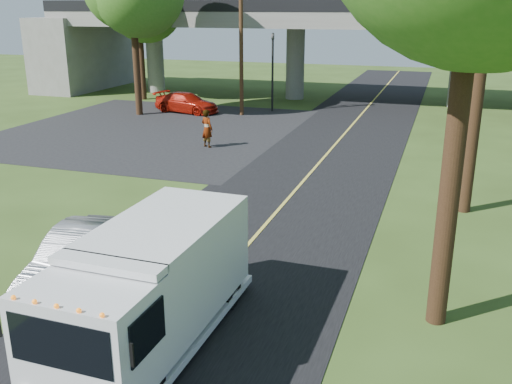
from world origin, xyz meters
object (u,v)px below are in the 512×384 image
at_px(utility_pole, 241,44).
at_px(traffic_signal, 273,64).
at_px(silver_sedan, 82,258).
at_px(red_sedan, 187,103).
at_px(step_van, 151,285).
at_px(pedestrian, 207,129).

bearing_deg(utility_pole, traffic_signal, 53.13).
xyz_separation_m(utility_pole, silver_sedan, (4.30, -24.00, -3.85)).
distance_m(utility_pole, red_sedan, 5.53).
distance_m(utility_pole, step_van, 27.08).
distance_m(red_sedan, silver_sedan, 25.15).
bearing_deg(silver_sedan, step_van, -41.40).
bearing_deg(step_van, pedestrian, 110.35).
relative_size(silver_sedan, pedestrian, 2.34).
bearing_deg(red_sedan, traffic_signal, -56.40).
height_order(step_van, pedestrian, step_van).
height_order(traffic_signal, red_sedan, traffic_signal).
height_order(silver_sedan, pedestrian, pedestrian).
bearing_deg(pedestrian, silver_sedan, 125.34).
xyz_separation_m(step_van, pedestrian, (-5.94, 16.80, -0.43)).
bearing_deg(step_van, red_sedan, 114.52).
bearing_deg(step_van, silver_sedan, 149.25).
height_order(traffic_signal, pedestrian, traffic_signal).
xyz_separation_m(silver_sedan, pedestrian, (-2.90, 14.92, 0.22)).
bearing_deg(red_sedan, utility_pole, -75.59).
bearing_deg(silver_sedan, red_sedan, 99.23).
bearing_deg(pedestrian, traffic_signal, -66.13).
bearing_deg(traffic_signal, red_sedan, -157.61).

